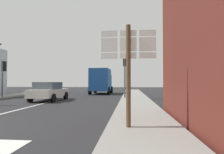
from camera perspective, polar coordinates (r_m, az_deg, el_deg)
name	(u,v)px	position (r m, az deg, el deg)	size (l,w,h in m)	color
ground_plane	(55,101)	(15.73, -16.83, -6.83)	(80.00, 80.00, 0.00)	#232326
sidewalk_right	(137,104)	(12.60, 7.37, -7.91)	(2.31, 44.00, 0.14)	gray
lane_centre_stripe	(27,108)	(12.14, -24.04, -8.34)	(0.16, 12.00, 0.01)	silver
sedan_far	(49,91)	(15.98, -18.31, -4.00)	(1.98, 4.21, 1.47)	beige
delivery_truck	(101,81)	(23.54, -3.25, -1.08)	(2.49, 5.00, 3.05)	#19478C
route_sign_post	(128,65)	(5.76, 4.91, 3.72)	(1.66, 0.14, 3.20)	brown
traffic_light_near_left	(4,71)	(19.83, -29.71, 1.61)	(0.30, 0.49, 3.36)	#47474C
traffic_light_near_right	(125,67)	(16.46, 3.86, 3.01)	(0.30, 0.49, 3.75)	#47474C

